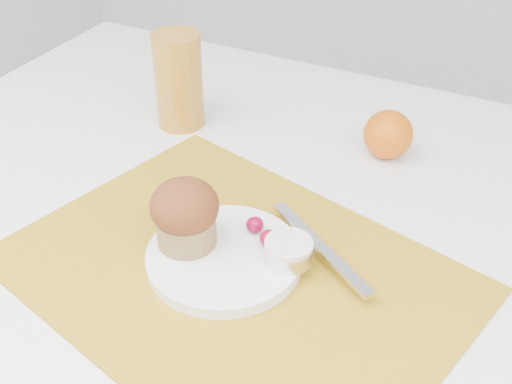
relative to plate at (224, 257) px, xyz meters
The scene contains 10 objects.
placemat 0.02m from the plate, 29.41° to the right, with size 0.49×0.36×0.00m, color #AD8118.
plate is the anchor object (origin of this frame).
ramekin 0.07m from the plate, 16.56° to the left, with size 0.05×0.05×0.02m, color silver.
cream 0.08m from the plate, 16.56° to the left, with size 0.05×0.05×0.01m, color white.
raspberry_near 0.05m from the plate, 74.19° to the left, with size 0.02×0.02×0.02m, color #530217.
raspberry_far 0.05m from the plate, 40.79° to the left, with size 0.02×0.02×0.02m, color #5E0214.
butter_knife 0.11m from the plate, 30.69° to the left, with size 0.18×0.01×0.00m, color silver.
orange 0.32m from the plate, 72.74° to the left, with size 0.07×0.07×0.07m, color #D25807.
juice_glass 0.34m from the plate, 130.28° to the left, with size 0.07×0.07×0.14m, color #B67A22.
muffin 0.07m from the plate, behind, with size 0.08×0.08×0.08m.
Camera 1 is at (0.25, -0.56, 1.24)m, focal length 45.00 mm.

